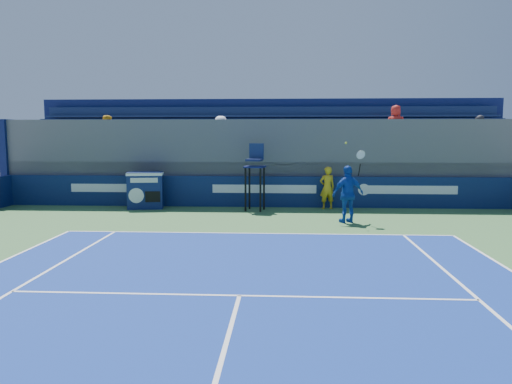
# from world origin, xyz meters

# --- Properties ---
(ball_person) EXTENTS (0.66, 0.51, 1.60)m
(ball_person) POSITION_xyz_m (2.38, 16.68, 0.81)
(ball_person) COLOR gold
(ball_person) RESTS_ON apron
(back_hoarding) EXTENTS (20.40, 0.21, 1.20)m
(back_hoarding) POSITION_xyz_m (0.00, 17.10, 0.60)
(back_hoarding) COLOR #0D1D4A
(back_hoarding) RESTS_ON ground
(match_clock) EXTENTS (1.42, 0.92, 1.40)m
(match_clock) POSITION_xyz_m (-4.47, 16.42, 0.74)
(match_clock) COLOR #101D51
(match_clock) RESTS_ON ground
(umpire_chair) EXTENTS (0.82, 0.82, 2.48)m
(umpire_chair) POSITION_xyz_m (-0.30, 16.19, 1.53)
(umpire_chair) COLOR black
(umpire_chair) RESTS_ON ground
(tennis_player) EXTENTS (1.16, 0.81, 2.57)m
(tennis_player) POSITION_xyz_m (2.80, 13.81, 0.93)
(tennis_player) COLOR #1443A7
(tennis_player) RESTS_ON apron
(stadium_seating) EXTENTS (21.00, 4.05, 4.40)m
(stadium_seating) POSITION_xyz_m (-0.00, 19.15, 1.84)
(stadium_seating) COLOR #545459
(stadium_seating) RESTS_ON ground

